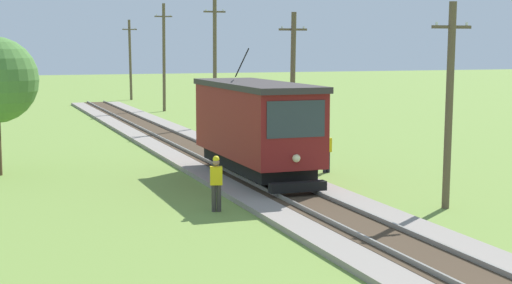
{
  "coord_description": "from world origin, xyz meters",
  "views": [
    {
      "loc": [
        -10.12,
        -10.02,
        5.24
      ],
      "look_at": [
        -0.56,
        16.43,
        1.74
      ],
      "focal_mm": 54.93,
      "sensor_mm": 36.0,
      "label": 1
    }
  ],
  "objects_px": {
    "utility_pole_near_tram": "(449,104)",
    "utility_pole_horizon": "(130,59)",
    "utility_pole_mid": "(293,82)",
    "second_worker": "(327,149)",
    "red_tram": "(256,125)",
    "utility_pole_distant": "(164,57)",
    "utility_pole_far": "(215,61)",
    "track_worker": "(216,181)"
  },
  "relations": [
    {
      "from": "utility_pole_near_tram",
      "to": "utility_pole_horizon",
      "type": "relative_size",
      "value": 0.87
    },
    {
      "from": "utility_pole_near_tram",
      "to": "utility_pole_mid",
      "type": "height_order",
      "value": "utility_pole_mid"
    },
    {
      "from": "utility_pole_horizon",
      "to": "second_worker",
      "type": "bearing_deg",
      "value": -90.77
    },
    {
      "from": "second_worker",
      "to": "utility_pole_near_tram",
      "type": "bearing_deg",
      "value": 3.69
    },
    {
      "from": "red_tram",
      "to": "utility_pole_mid",
      "type": "height_order",
      "value": "utility_pole_mid"
    },
    {
      "from": "utility_pole_horizon",
      "to": "utility_pole_distant",
      "type": "bearing_deg",
      "value": -90.0
    },
    {
      "from": "utility_pole_horizon",
      "to": "second_worker",
      "type": "height_order",
      "value": "utility_pole_horizon"
    },
    {
      "from": "utility_pole_far",
      "to": "track_worker",
      "type": "relative_size",
      "value": 4.63
    },
    {
      "from": "utility_pole_distant",
      "to": "utility_pole_mid",
      "type": "bearing_deg",
      "value": -90.0
    },
    {
      "from": "utility_pole_distant",
      "to": "second_worker",
      "type": "relative_size",
      "value": 4.73
    },
    {
      "from": "utility_pole_horizon",
      "to": "red_tram",
      "type": "bearing_deg",
      "value": -94.98
    },
    {
      "from": "utility_pole_mid",
      "to": "utility_pole_horizon",
      "type": "xyz_separation_m",
      "value": [
        0.0,
        40.44,
        0.42
      ]
    },
    {
      "from": "red_tram",
      "to": "utility_pole_near_tram",
      "type": "distance_m",
      "value": 8.05
    },
    {
      "from": "utility_pole_distant",
      "to": "track_worker",
      "type": "height_order",
      "value": "utility_pole_distant"
    },
    {
      "from": "utility_pole_distant",
      "to": "track_worker",
      "type": "xyz_separation_m",
      "value": [
        -7.1,
        -37.27,
        -3.34
      ]
    },
    {
      "from": "red_tram",
      "to": "second_worker",
      "type": "xyz_separation_m",
      "value": [
        3.44,
        0.94,
        -1.21
      ]
    },
    {
      "from": "red_tram",
      "to": "utility_pole_horizon",
      "type": "height_order",
      "value": "utility_pole_horizon"
    },
    {
      "from": "utility_pole_horizon",
      "to": "utility_pole_near_tram",
      "type": "bearing_deg",
      "value": -90.0
    },
    {
      "from": "red_tram",
      "to": "utility_pole_distant",
      "type": "xyz_separation_m",
      "value": [
        4.05,
        32.48,
        2.13
      ]
    },
    {
      "from": "utility_pole_mid",
      "to": "utility_pole_far",
      "type": "relative_size",
      "value": 0.82
    },
    {
      "from": "utility_pole_far",
      "to": "utility_pole_mid",
      "type": "bearing_deg",
      "value": -90.0
    },
    {
      "from": "utility_pole_far",
      "to": "utility_pole_horizon",
      "type": "height_order",
      "value": "utility_pole_far"
    },
    {
      "from": "utility_pole_mid",
      "to": "second_worker",
      "type": "distance_m",
      "value": 5.76
    },
    {
      "from": "utility_pole_near_tram",
      "to": "utility_pole_distant",
      "type": "distance_m",
      "value": 39.35
    },
    {
      "from": "red_tram",
      "to": "second_worker",
      "type": "distance_m",
      "value": 3.76
    },
    {
      "from": "utility_pole_far",
      "to": "second_worker",
      "type": "xyz_separation_m",
      "value": [
        -0.62,
        -17.79,
        -3.24
      ]
    },
    {
      "from": "red_tram",
      "to": "utility_pole_mid",
      "type": "distance_m",
      "value": 7.44
    },
    {
      "from": "utility_pole_near_tram",
      "to": "utility_pole_far",
      "type": "height_order",
      "value": "utility_pole_far"
    },
    {
      "from": "utility_pole_distant",
      "to": "second_worker",
      "type": "bearing_deg",
      "value": -91.12
    },
    {
      "from": "utility_pole_near_tram",
      "to": "second_worker",
      "type": "height_order",
      "value": "utility_pole_near_tram"
    },
    {
      "from": "track_worker",
      "to": "utility_pole_horizon",
      "type": "bearing_deg",
      "value": -174.01
    },
    {
      "from": "utility_pole_far",
      "to": "second_worker",
      "type": "bearing_deg",
      "value": -91.98
    },
    {
      "from": "utility_pole_mid",
      "to": "utility_pole_near_tram",
      "type": "bearing_deg",
      "value": -90.0
    },
    {
      "from": "utility_pole_near_tram",
      "to": "second_worker",
      "type": "bearing_deg",
      "value": 94.51
    },
    {
      "from": "utility_pole_mid",
      "to": "second_worker",
      "type": "bearing_deg",
      "value": -96.8
    },
    {
      "from": "utility_pole_horizon",
      "to": "track_worker",
      "type": "relative_size",
      "value": 4.26
    },
    {
      "from": "utility_pole_mid",
      "to": "utility_pole_far",
      "type": "height_order",
      "value": "utility_pole_far"
    },
    {
      "from": "red_tram",
      "to": "utility_pole_near_tram",
      "type": "xyz_separation_m",
      "value": [
        4.05,
        -6.86,
        1.2
      ]
    },
    {
      "from": "utility_pole_far",
      "to": "utility_pole_horizon",
      "type": "xyz_separation_m",
      "value": [
        0.0,
        27.81,
        -0.33
      ]
    },
    {
      "from": "utility_pole_mid",
      "to": "utility_pole_far",
      "type": "distance_m",
      "value": 12.65
    },
    {
      "from": "utility_pole_near_tram",
      "to": "track_worker",
      "type": "distance_m",
      "value": 7.78
    },
    {
      "from": "utility_pole_far",
      "to": "track_worker",
      "type": "xyz_separation_m",
      "value": [
        -7.1,
        -23.51,
        -3.24
      ]
    }
  ]
}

